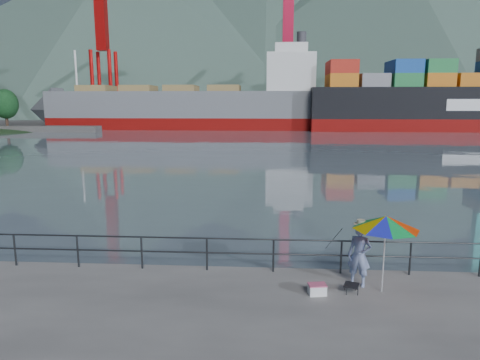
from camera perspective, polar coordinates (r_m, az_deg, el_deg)
name	(u,v)px	position (r m, az deg, el deg)	size (l,w,h in m)	color
harbor_water	(264,118)	(140.57, 3.27, 8.31)	(500.00, 280.00, 0.00)	slate
far_dock	(305,123)	(104.01, 8.72, 7.49)	(200.00, 40.00, 0.40)	#514F4C
guardrail	(240,254)	(13.01, 0.01, -9.87)	(22.00, 0.06, 1.03)	#2D3033
mountains	(346,38)	(223.62, 14.01, 17.93)	(600.00, 332.80, 80.00)	#385147
port_cranes	(413,48)	(99.81, 22.06, 15.96)	(116.00, 28.00, 38.40)	red
container_stacks	(419,109)	(109.82, 22.82, 8.72)	(58.00, 5.40, 7.80)	gray
fisherman	(359,255)	(12.37, 15.62, -9.66)	(0.63, 0.42, 1.73)	#274A9B
beach_umbrella	(386,223)	(11.82, 18.89, -5.40)	(1.83, 1.83, 2.10)	white
folding_stool	(351,288)	(12.13, 14.62, -13.79)	(0.47, 0.47, 0.24)	black
cooler_bag	(317,290)	(11.84, 10.25, -14.21)	(0.45, 0.30, 0.26)	white
fishing_rod	(332,267)	(13.77, 12.19, -11.27)	(0.02, 0.02, 2.06)	black
bulk_carrier	(207,107)	(85.50, -4.46, 9.69)	(56.95, 9.86, 14.50)	#720907
container_ship	(474,97)	(90.26, 28.74, 9.66)	(56.24, 9.37, 18.10)	#720907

